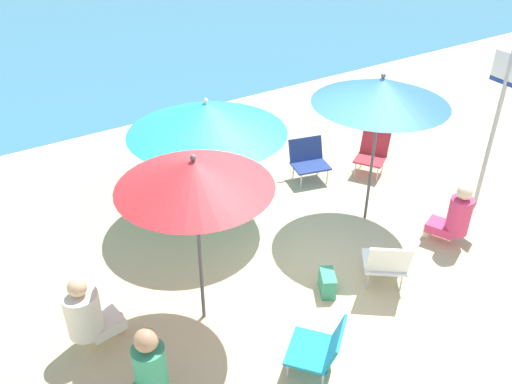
% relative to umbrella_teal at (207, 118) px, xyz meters
% --- Properties ---
extents(ground_plane, '(40.00, 40.00, 0.00)m').
position_rel_umbrella_teal_xyz_m(ground_plane, '(0.28, -1.56, -1.50)').
color(ground_plane, '#CCB789').
extents(sea_water, '(40.00, 16.00, 0.01)m').
position_rel_umbrella_teal_xyz_m(sea_water, '(0.28, 11.51, -1.49)').
color(sea_water, teal).
rests_on(sea_water, ground_plane).
extents(umbrella_teal, '(2.10, 2.10, 1.76)m').
position_rel_umbrella_teal_xyz_m(umbrella_teal, '(0.00, 0.00, 0.00)').
color(umbrella_teal, silver).
rests_on(umbrella_teal, ground_plane).
extents(umbrella_blue, '(1.72, 1.72, 2.11)m').
position_rel_umbrella_teal_xyz_m(umbrella_blue, '(1.78, -1.25, 0.39)').
color(umbrella_blue, '#4C4C51').
rests_on(umbrella_blue, ground_plane).
extents(umbrella_red, '(1.52, 1.52, 2.02)m').
position_rel_umbrella_teal_xyz_m(umbrella_red, '(-1.04, -1.71, 0.32)').
color(umbrella_red, '#4C4C51').
rests_on(umbrella_red, ground_plane).
extents(beach_chair_a, '(0.72, 0.72, 0.55)m').
position_rel_umbrella_teal_xyz_m(beach_chair_a, '(-0.41, -2.95, -1.22)').
color(beach_chair_a, teal).
rests_on(beach_chair_a, ground_plane).
extents(beach_chair_b, '(0.65, 0.62, 0.62)m').
position_rel_umbrella_teal_xyz_m(beach_chair_b, '(1.79, 0.09, -1.16)').
color(beach_chair_b, navy).
rests_on(beach_chair_b, ground_plane).
extents(beach_chair_c, '(0.73, 0.74, 0.69)m').
position_rel_umbrella_teal_xyz_m(beach_chair_c, '(0.98, -2.41, -1.14)').
color(beach_chair_c, white).
rests_on(beach_chair_c, ground_plane).
extents(beach_chair_d, '(0.68, 0.65, 0.67)m').
position_rel_umbrella_teal_xyz_m(beach_chair_d, '(2.77, -0.30, -1.14)').
color(beach_chair_d, red).
rests_on(beach_chair_d, ground_plane).
extents(person_a, '(0.54, 0.45, 0.93)m').
position_rel_umbrella_teal_xyz_m(person_a, '(-1.99, -2.46, -1.04)').
color(person_a, '#389970').
rests_on(person_a, ground_plane).
extents(person_b, '(0.58, 0.40, 0.91)m').
position_rel_umbrella_teal_xyz_m(person_b, '(-2.19, -1.45, -1.05)').
color(person_b, silver).
rests_on(person_b, ground_plane).
extents(person_c, '(0.42, 0.53, 0.91)m').
position_rel_umbrella_teal_xyz_m(person_c, '(2.28, -2.30, -1.06)').
color(person_c, '#DB3866').
rests_on(person_c, ground_plane).
extents(warning_sign, '(0.08, 0.51, 2.28)m').
position_rel_umbrella_teal_xyz_m(warning_sign, '(3.40, -1.85, 0.00)').
color(warning_sign, '#ADADB2').
rests_on(warning_sign, ground_plane).
extents(beach_bag, '(0.30, 0.35, 0.26)m').
position_rel_umbrella_teal_xyz_m(beach_bag, '(0.35, -2.14, -1.36)').
color(beach_bag, '#389970').
rests_on(beach_bag, ground_plane).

